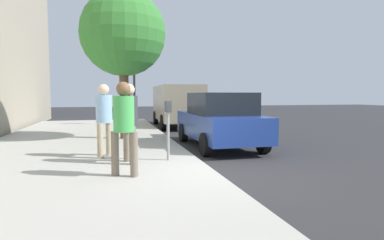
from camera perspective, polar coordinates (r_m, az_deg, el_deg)
ground_plane at (r=6.85m, az=3.56°, el=-9.87°), size 80.00×80.00×0.00m
sidewalk_slab at (r=6.59m, az=-22.55°, el=-10.13°), size 28.00×6.00×0.15m
parking_meter at (r=7.50m, az=-4.33°, el=0.42°), size 0.36×0.12×1.41m
pedestrian_at_meter at (r=7.31m, az=-11.26°, el=0.67°), size 0.53×0.39×1.81m
pedestrian_bystander at (r=6.13m, az=-12.17°, el=-0.10°), size 0.39×0.50×1.80m
parking_officer at (r=8.18m, az=-15.56°, el=1.09°), size 0.49×0.40×1.82m
parked_sedan_near at (r=10.29m, az=4.96°, el=0.03°), size 4.41×1.98×1.77m
parked_van_far at (r=16.93m, az=-2.80°, el=3.05°), size 5.26×2.25×2.18m
street_tree at (r=11.70m, az=-12.30°, el=14.89°), size 2.98×2.98×5.18m
traffic_signal at (r=16.76m, az=-10.02°, el=7.48°), size 0.24×0.44×3.60m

